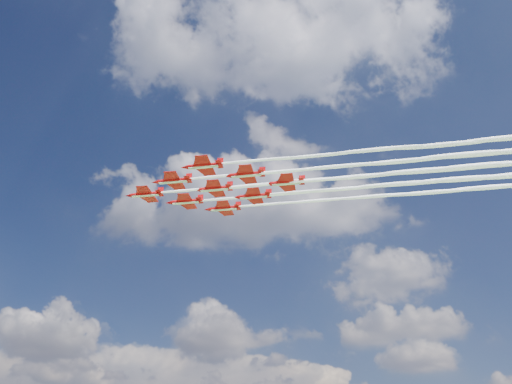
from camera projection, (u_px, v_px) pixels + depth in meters
jet_lead at (345, 178)px, 147.70m from camera, size 132.39×10.66×3.10m
jet_row2_port at (385, 162)px, 140.42m from camera, size 132.39×10.66×3.10m
jet_row2_starb at (382, 186)px, 151.83m from camera, size 132.39×10.66×3.10m
jet_row3_port at (429, 145)px, 133.14m from camera, size 132.39×10.66×3.10m
jet_row3_centre at (423, 171)px, 144.54m from camera, size 132.39×10.66×3.10m
jet_row3_starb at (418, 193)px, 155.95m from camera, size 132.39×10.66×3.10m
jet_row4_port at (468, 155)px, 137.26m from camera, size 132.39×10.66×3.10m
jet_row4_starb at (459, 180)px, 148.67m from camera, size 132.39×10.66×3.10m
jet_tail at (504, 164)px, 141.39m from camera, size 132.39×10.66×3.10m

